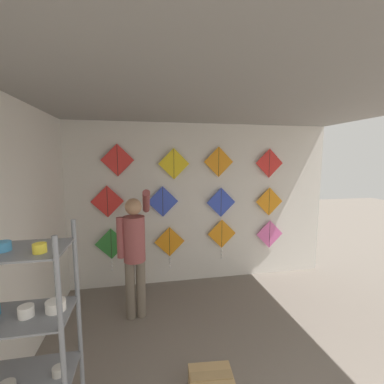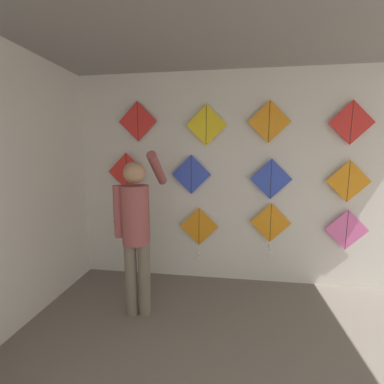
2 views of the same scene
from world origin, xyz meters
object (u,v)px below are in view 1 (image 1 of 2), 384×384
(kite_7, at_px, (269,202))
(kite_8, at_px, (117,160))
(shelf_rack, at_px, (10,354))
(kite_4, at_px, (107,202))
(kite_5, at_px, (163,202))
(kite_1, at_px, (170,244))
(kite_0, at_px, (111,246))
(kite_2, at_px, (222,236))
(kite_6, at_px, (221,202))
(kite_10, at_px, (219,162))
(kite_3, at_px, (270,234))
(shopkeeper, at_px, (134,247))
(kite_9, at_px, (174,164))
(kite_11, at_px, (269,163))

(kite_7, relative_size, kite_8, 1.00)
(shelf_rack, distance_m, kite_4, 2.77)
(kite_5, distance_m, kite_8, 1.00)
(kite_7, bearing_deg, shelf_rack, -138.83)
(kite_1, bearing_deg, kite_8, 179.93)
(kite_0, bearing_deg, kite_4, 178.17)
(kite_2, distance_m, kite_6, 0.62)
(kite_8, distance_m, kite_10, 1.70)
(kite_0, relative_size, kite_3, 1.39)
(shopkeeper, height_order, kite_6, shopkeeper)
(shopkeeper, bearing_deg, shelf_rack, -118.19)
(kite_1, height_order, kite_10, kite_10)
(kite_2, bearing_deg, kite_4, 179.97)
(kite_10, bearing_deg, kite_5, 180.00)
(shelf_rack, xyz_separation_m, kite_0, (0.28, 2.71, -0.27))
(shelf_rack, bearing_deg, kite_2, 50.99)
(kite_9, relative_size, kite_10, 1.00)
(kite_4, relative_size, kite_7, 1.00)
(kite_0, height_order, kite_1, kite_0)
(kite_8, xyz_separation_m, kite_10, (1.70, 0.00, -0.03))
(kite_2, relative_size, kite_7, 1.39)
(kite_2, bearing_deg, kite_1, 180.00)
(kite_3, bearing_deg, kite_10, 180.00)
(kite_0, height_order, kite_9, kite_9)
(kite_10, bearing_deg, kite_7, 0.00)
(kite_8, bearing_deg, kite_7, 0.00)
(kite_10, bearing_deg, kite_9, 180.00)
(kite_3, bearing_deg, kite_1, -179.97)
(kite_7, relative_size, kite_11, 1.00)
(kite_8, height_order, kite_10, kite_8)
(kite_1, bearing_deg, kite_6, 0.07)
(shopkeeper, relative_size, kite_3, 3.38)
(shopkeeper, bearing_deg, kite_3, 11.93)
(kite_4, height_order, kite_6, kite_4)
(shelf_rack, distance_m, kite_10, 3.63)
(kite_1, height_order, kite_8, kite_8)
(kite_2, height_order, kite_9, kite_9)
(kite_0, distance_m, kite_11, 3.12)
(kite_3, height_order, kite_8, kite_8)
(kite_4, bearing_deg, kite_2, -0.03)
(kite_4, xyz_separation_m, kite_10, (1.88, 0.00, 0.64))
(kite_8, bearing_deg, shopkeeper, -73.39)
(kite_0, xyz_separation_m, kite_7, (2.83, 0.00, 0.67))
(shelf_rack, xyz_separation_m, kite_7, (3.11, 2.72, 0.40))
(kite_3, bearing_deg, kite_2, -179.93)
(kite_0, relative_size, kite_2, 1.00)
(shelf_rack, xyz_separation_m, kite_1, (1.25, 2.71, -0.29))
(kite_0, relative_size, kite_11, 1.39)
(kite_2, relative_size, kite_9, 1.39)
(kite_5, relative_size, kite_6, 1.00)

